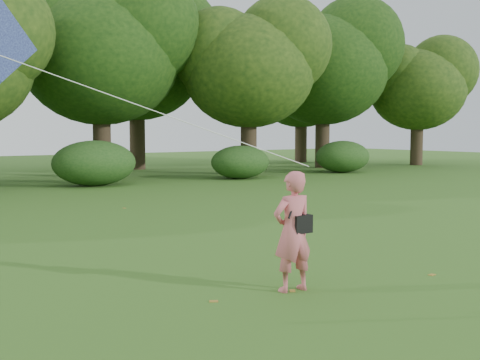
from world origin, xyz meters
TOP-DOWN VIEW (x-y plane):
  - ground at (0.00, 0.00)m, footprint 100.00×100.00m
  - man_kite_flyer at (-0.79, 0.65)m, footprint 0.66×0.46m
  - crossbody_bag at (-0.68, 0.61)m, footprint 0.43×0.20m
  - tree_line at (1.67, 22.88)m, footprint 54.70×15.30m
  - shrub_band at (-0.72, 17.60)m, footprint 39.15×3.22m
  - fallen_leaves at (0.14, 3.23)m, footprint 10.85×12.57m

SIDE VIEW (x-z plane):
  - ground at x=0.00m, z-range 0.00..0.00m
  - fallen_leaves at x=0.14m, z-range 0.00..0.01m
  - shrub_band at x=-0.72m, z-range -0.08..1.79m
  - man_kite_flyer at x=-0.79m, z-range 0.00..1.72m
  - crossbody_bag at x=-0.68m, z-range 0.63..1.32m
  - tree_line at x=1.67m, z-range 0.86..10.35m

